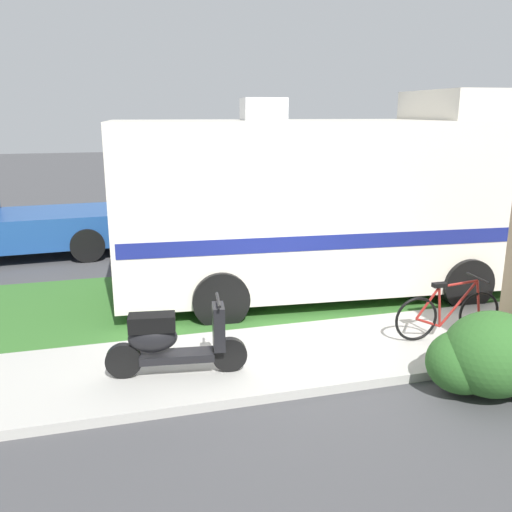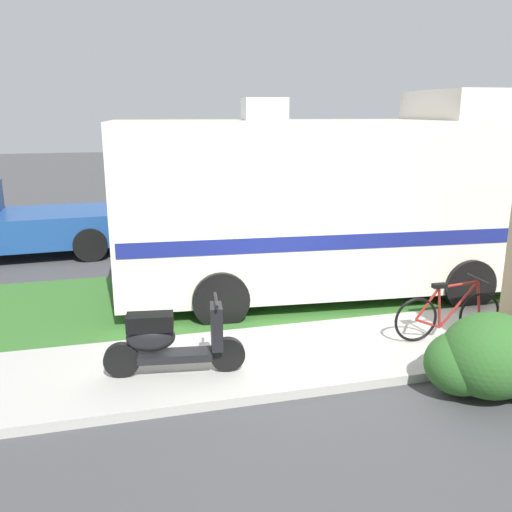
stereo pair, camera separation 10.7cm
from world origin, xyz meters
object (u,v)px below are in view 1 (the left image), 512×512
(bottle_green, at_px, (476,325))
(bottle_spare, at_px, (481,342))
(pickup_truck_far, at_px, (362,182))
(motorhome_rv, at_px, (329,202))
(bicycle, at_px, (448,313))
(scooter, at_px, (171,340))

(bottle_green, height_order, bottle_spare, bottle_spare)
(bottle_spare, bearing_deg, pickup_truck_far, 72.39)
(motorhome_rv, relative_size, bicycle, 4.43)
(scooter, relative_size, bicycle, 1.05)
(bicycle, relative_size, bottle_green, 6.83)
(motorhome_rv, distance_m, bottle_green, 3.20)
(motorhome_rv, xyz_separation_m, bicycle, (0.84, -2.51, -1.25))
(scooter, xyz_separation_m, bottle_green, (4.51, 0.16, -0.35))
(scooter, height_order, bottle_spare, scooter)
(bottle_green, bearing_deg, pickup_truck_far, 73.17)
(scooter, xyz_separation_m, pickup_truck_far, (7.65, 10.55, 0.40))
(bicycle, relative_size, pickup_truck_far, 0.29)
(motorhome_rv, distance_m, scooter, 4.24)
(bicycle, xyz_separation_m, pickup_truck_far, (3.68, 10.44, 0.48))
(motorhome_rv, bearing_deg, scooter, -140.08)
(bottle_spare, bearing_deg, bicycle, 113.26)
(bicycle, bearing_deg, bottle_spare, -66.74)
(pickup_truck_far, distance_m, bottle_green, 10.88)
(pickup_truck_far, relative_size, bottle_green, 23.89)
(bottle_green, bearing_deg, scooter, -177.92)
(motorhome_rv, distance_m, bottle_spare, 3.51)
(bicycle, distance_m, bottle_green, 0.60)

